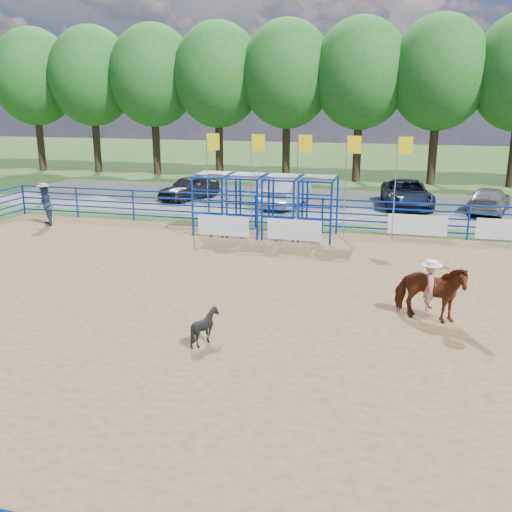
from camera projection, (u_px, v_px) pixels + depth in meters
name	position (u px, v px, depth m)	size (l,w,h in m)	color
ground	(268.00, 313.00, 15.63)	(120.00, 120.00, 0.00)	#3A5C25
arena_dirt	(268.00, 312.00, 15.63)	(30.00, 20.00, 0.02)	olive
gravel_strip	(341.00, 204.00, 31.45)	(40.00, 10.00, 0.01)	slate
horse_and_rider	(430.00, 290.00, 14.79)	(2.02, 1.24, 2.26)	brown
calf	(205.00, 326.00, 13.54)	(0.69, 0.78, 0.85)	black
spectator_cowboy	(45.00, 205.00, 25.86)	(1.11, 1.14, 1.91)	navy
car_a	(189.00, 188.00, 32.64)	(1.61, 3.99, 1.36)	black
car_b	(286.00, 192.00, 30.58)	(1.66, 4.76, 1.57)	#919399
car_c	(407.00, 194.00, 30.29)	(2.38, 5.15, 1.43)	black
car_d	(489.00, 200.00, 28.95)	(1.76, 4.33, 1.26)	#5F5F62
perimeter_fence	(268.00, 287.00, 15.43)	(30.10, 20.10, 1.50)	#082EAF
chute_assembly	(274.00, 206.00, 23.99)	(19.32, 2.41, 4.20)	#082EAF
treeline	(361.00, 68.00, 37.80)	(56.40, 6.40, 11.24)	#3F2B19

